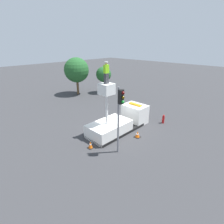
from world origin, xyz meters
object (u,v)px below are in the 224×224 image
object	(u,v)px
bucket_truck	(120,122)
traffic_cone_curbside	(137,135)
worker	(106,73)
fire_hydrant	(163,119)
traffic_light_pole	(120,108)
tree_left_bg	(104,75)
tree_right_bg	(77,70)
traffic_cone_rear	(90,145)

from	to	relation	value
bucket_truck	traffic_cone_curbside	bearing A→B (deg)	-89.39
worker	fire_hydrant	size ratio (longest dim) A/B	1.87
traffic_light_pole	tree_left_bg	world-z (taller)	traffic_light_pole
worker	tree_left_bg	xyz separation A→B (m)	(9.82, 10.86, -2.66)
bucket_truck	tree_right_bg	bearing A→B (deg)	70.90
traffic_cone_curbside	tree_right_bg	xyz separation A→B (m)	(4.59, 15.47, 3.61)
traffic_light_pole	fire_hydrant	xyz separation A→B (m)	(7.19, 0.25, -3.21)
traffic_cone_rear	traffic_cone_curbside	size ratio (longest dim) A/B	1.09
traffic_cone_curbside	traffic_cone_rear	bearing A→B (deg)	157.58
traffic_light_pole	bucket_truck	bearing A→B (deg)	41.81
traffic_light_pole	tree_right_bg	xyz separation A→B (m)	(7.48, 15.88, 0.21)
tree_right_bg	traffic_light_pole	bearing A→B (deg)	-115.22
worker	traffic_cone_rear	xyz separation A→B (m)	(-2.34, -0.48, -5.42)
worker	tree_left_bg	bearing A→B (deg)	47.89
traffic_light_pole	traffic_cone_rear	bearing A→B (deg)	119.24
bucket_truck	fire_hydrant	size ratio (longest dim) A/B	7.23
worker	fire_hydrant	xyz separation A→B (m)	(6.02, -2.31, -5.26)
fire_hydrant	traffic_cone_curbside	world-z (taller)	fire_hydrant
bucket_truck	worker	distance (m)	5.16
worker	traffic_light_pole	bearing A→B (deg)	-114.57
worker	traffic_cone_rear	size ratio (longest dim) A/B	2.84
traffic_light_pole	tree_left_bg	xyz separation A→B (m)	(10.99, 13.42, -0.61)
fire_hydrant	traffic_cone_curbside	size ratio (longest dim) A/B	1.65
bucket_truck	traffic_cone_curbside	size ratio (longest dim) A/B	11.90
worker	tree_right_bg	world-z (taller)	worker
bucket_truck	fire_hydrant	bearing A→B (deg)	-28.16
fire_hydrant	traffic_cone_curbside	distance (m)	4.31
bucket_truck	traffic_cone_curbside	xyz separation A→B (m)	(0.02, -2.16, -0.57)
worker	tree_right_bg	size ratio (longest dim) A/B	0.30
tree_left_bg	tree_right_bg	xyz separation A→B (m)	(-3.51, 2.45, 0.82)
bucket_truck	traffic_cone_curbside	distance (m)	2.23
worker	bucket_truck	bearing A→B (deg)	0.00
traffic_light_pole	fire_hydrant	size ratio (longest dim) A/B	5.56
tree_right_bg	fire_hydrant	bearing A→B (deg)	-91.05
traffic_cone_rear	traffic_cone_curbside	xyz separation A→B (m)	(4.06, -1.67, -0.02)
worker	tree_right_bg	xyz separation A→B (m)	(6.30, 13.31, -1.84)
bucket_truck	fire_hydrant	xyz separation A→B (m)	(4.32, -2.31, -0.38)
traffic_cone_rear	tree_left_bg	size ratio (longest dim) A/B	0.14
worker	traffic_light_pole	size ratio (longest dim) A/B	0.34
bucket_truck	traffic_cone_rear	bearing A→B (deg)	-173.18
traffic_cone_rear	tree_right_bg	bearing A→B (deg)	57.93
traffic_light_pole	tree_right_bg	size ratio (longest dim) A/B	0.89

